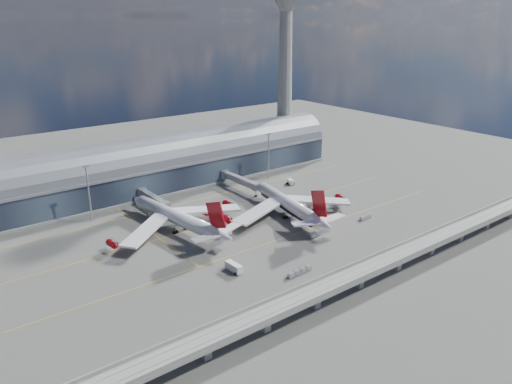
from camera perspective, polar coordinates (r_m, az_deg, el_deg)
ground at (r=208.12m, az=0.25°, el=-4.74°), size 500.00×500.00×0.00m
taxi_lines at (r=224.55m, az=-3.22°, el=-2.89°), size 200.00×80.12×0.01m
terminal at (r=266.36m, az=-10.12°, el=3.04°), size 200.00×30.00×28.00m
control_tower at (r=309.75m, az=3.33°, el=13.20°), size 19.00×19.00×103.00m
guideway at (r=170.26m, az=11.83°, el=-9.03°), size 220.00×8.50×7.20m
floodlight_mast_left at (r=226.96m, az=-18.57°, el=0.01°), size 3.00×0.70×25.70m
floodlight_mast_right at (r=273.54m, az=1.45°, el=4.28°), size 3.00×0.70×25.70m
airliner_left at (r=211.09m, az=-8.91°, el=-2.93°), size 62.77×66.04×20.14m
airliner_right at (r=224.46m, az=3.76°, el=-1.45°), size 61.58×64.44×20.54m
jet_bridge_left at (r=237.96m, az=-11.79°, el=-0.64°), size 4.40×28.00×7.25m
jet_bridge_right at (r=259.46m, az=-2.05°, el=1.47°), size 4.40×32.00×7.25m
service_truck_0 at (r=178.15m, az=-2.55°, el=-8.59°), size 2.96×7.64×3.12m
service_truck_1 at (r=206.20m, az=-3.52°, el=-4.58°), size 5.08×2.77×2.85m
service_truck_2 at (r=234.71m, az=6.77°, el=-1.56°), size 8.78×2.86×3.17m
service_truck_3 at (r=219.45m, az=7.44°, el=-3.17°), size 5.57×5.92×2.85m
service_truck_4 at (r=268.05m, az=3.98°, el=1.17°), size 3.51×4.99×2.64m
service_truck_5 at (r=226.54m, az=-11.41°, el=-2.66°), size 5.35×6.22×2.90m
cargo_train_0 at (r=206.14m, az=6.72°, el=-4.83°), size 5.60×2.09×1.87m
cargo_train_1 at (r=177.32m, az=5.02°, el=-9.05°), size 10.63×1.85×1.77m
cargo_train_2 at (r=227.48m, az=12.44°, el=-2.80°), size 7.66×2.31×1.69m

